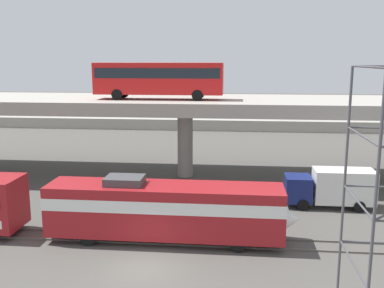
{
  "coord_description": "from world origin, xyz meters",
  "views": [
    {
      "loc": [
        5.01,
        -22.46,
        11.51
      ],
      "look_at": [
        0.83,
        18.49,
        3.56
      ],
      "focal_mm": 41.27,
      "sensor_mm": 36.0,
      "label": 1
    }
  ],
  "objects_px": {
    "transit_bus_on_overpass": "(159,77)",
    "parked_car_2": "(359,114)",
    "parked_car_1": "(294,114)",
    "parked_car_4": "(46,109)",
    "train_locomotive": "(176,208)",
    "service_truck_west": "(332,187)",
    "parked_car_5": "(140,109)",
    "parked_car_0": "(183,112)",
    "parked_car_3": "(28,110)"
  },
  "relations": [
    {
      "from": "parked_car_4",
      "to": "parked_car_5",
      "type": "height_order",
      "value": "same"
    },
    {
      "from": "train_locomotive",
      "to": "parked_car_2",
      "type": "height_order",
      "value": "train_locomotive"
    },
    {
      "from": "parked_car_3",
      "to": "parked_car_5",
      "type": "bearing_deg",
      "value": -168.5
    },
    {
      "from": "train_locomotive",
      "to": "parked_car_3",
      "type": "xyz_separation_m",
      "value": [
        -33.26,
        48.12,
        0.36
      ]
    },
    {
      "from": "parked_car_0",
      "to": "parked_car_2",
      "type": "bearing_deg",
      "value": 179.17
    },
    {
      "from": "train_locomotive",
      "to": "parked_car_4",
      "type": "relative_size",
      "value": 3.6
    },
    {
      "from": "parked_car_1",
      "to": "parked_car_5",
      "type": "distance_m",
      "value": 27.21
    },
    {
      "from": "parked_car_0",
      "to": "parked_car_3",
      "type": "bearing_deg",
      "value": 0.53
    },
    {
      "from": "parked_car_4",
      "to": "train_locomotive",
      "type": "bearing_deg",
      "value": -58.53
    },
    {
      "from": "transit_bus_on_overpass",
      "to": "parked_car_0",
      "type": "relative_size",
      "value": 2.95
    },
    {
      "from": "train_locomotive",
      "to": "parked_car_1",
      "type": "bearing_deg",
      "value": 74.72
    },
    {
      "from": "train_locomotive",
      "to": "parked_car_4",
      "type": "bearing_deg",
      "value": 121.47
    },
    {
      "from": "parked_car_1",
      "to": "parked_car_5",
      "type": "xyz_separation_m",
      "value": [
        -26.93,
        3.92,
        -0.0
      ]
    },
    {
      "from": "train_locomotive",
      "to": "service_truck_west",
      "type": "height_order",
      "value": "train_locomotive"
    },
    {
      "from": "parked_car_1",
      "to": "parked_car_2",
      "type": "bearing_deg",
      "value": 178.82
    },
    {
      "from": "parked_car_0",
      "to": "parked_car_1",
      "type": "distance_m",
      "value": 18.72
    },
    {
      "from": "train_locomotive",
      "to": "parked_car_0",
      "type": "height_order",
      "value": "train_locomotive"
    },
    {
      "from": "parked_car_2",
      "to": "parked_car_4",
      "type": "xyz_separation_m",
      "value": [
        -54.6,
        2.52,
        0.0
      ]
    },
    {
      "from": "transit_bus_on_overpass",
      "to": "parked_car_2",
      "type": "relative_size",
      "value": 2.86
    },
    {
      "from": "parked_car_1",
      "to": "parked_car_4",
      "type": "xyz_separation_m",
      "value": [
        -44.06,
        2.31,
        0.0
      ]
    },
    {
      "from": "parked_car_1",
      "to": "parked_car_4",
      "type": "height_order",
      "value": "same"
    },
    {
      "from": "parked_car_1",
      "to": "parked_car_3",
      "type": "bearing_deg",
      "value": 0.06
    },
    {
      "from": "transit_bus_on_overpass",
      "to": "parked_car_5",
      "type": "bearing_deg",
      "value": -74.86
    },
    {
      "from": "parked_car_2",
      "to": "parked_car_3",
      "type": "bearing_deg",
      "value": 179.83
    },
    {
      "from": "parked_car_1",
      "to": "parked_car_2",
      "type": "relative_size",
      "value": 1.12
    },
    {
      "from": "parked_car_2",
      "to": "parked_car_4",
      "type": "height_order",
      "value": "same"
    },
    {
      "from": "transit_bus_on_overpass",
      "to": "parked_car_4",
      "type": "relative_size",
      "value": 2.7
    },
    {
      "from": "service_truck_west",
      "to": "parked_car_5",
      "type": "xyz_separation_m",
      "value": [
        -25.03,
        44.26,
        0.91
      ]
    },
    {
      "from": "train_locomotive",
      "to": "transit_bus_on_overpass",
      "type": "xyz_separation_m",
      "value": [
        -3.62,
        14.6,
        7.64
      ]
    },
    {
      "from": "train_locomotive",
      "to": "parked_car_3",
      "type": "relative_size",
      "value": 3.44
    },
    {
      "from": "parked_car_2",
      "to": "parked_car_4",
      "type": "distance_m",
      "value": 54.66
    },
    {
      "from": "transit_bus_on_overpass",
      "to": "parked_car_3",
      "type": "height_order",
      "value": "transit_bus_on_overpass"
    },
    {
      "from": "parked_car_1",
      "to": "parked_car_5",
      "type": "height_order",
      "value": "same"
    },
    {
      "from": "train_locomotive",
      "to": "parked_car_0",
      "type": "distance_m",
      "value": 48.7
    },
    {
      "from": "parked_car_1",
      "to": "parked_car_4",
      "type": "relative_size",
      "value": 1.05
    },
    {
      "from": "transit_bus_on_overpass",
      "to": "parked_car_5",
      "type": "height_order",
      "value": "transit_bus_on_overpass"
    },
    {
      "from": "parked_car_0",
      "to": "transit_bus_on_overpass",
      "type": "bearing_deg",
      "value": 93.27
    },
    {
      "from": "transit_bus_on_overpass",
      "to": "parked_car_2",
      "type": "bearing_deg",
      "value": -129.32
    },
    {
      "from": "parked_car_3",
      "to": "parked_car_2",
      "type": "bearing_deg",
      "value": 179.83
    },
    {
      "from": "parked_car_1",
      "to": "parked_car_2",
      "type": "distance_m",
      "value": 10.54
    },
    {
      "from": "train_locomotive",
      "to": "parked_car_3",
      "type": "bearing_deg",
      "value": 124.65
    },
    {
      "from": "parked_car_1",
      "to": "parked_car_5",
      "type": "relative_size",
      "value": 1.0
    },
    {
      "from": "parked_car_1",
      "to": "parked_car_4",
      "type": "bearing_deg",
      "value": -3.0
    },
    {
      "from": "parked_car_3",
      "to": "parked_car_0",
      "type": "bearing_deg",
      "value": -179.47
    },
    {
      "from": "transit_bus_on_overpass",
      "to": "parked_car_0",
      "type": "bearing_deg",
      "value": -86.73
    },
    {
      "from": "parked_car_1",
      "to": "parked_car_4",
      "type": "distance_m",
      "value": 44.12
    },
    {
      "from": "service_truck_west",
      "to": "parked_car_5",
      "type": "bearing_deg",
      "value": -60.51
    },
    {
      "from": "train_locomotive",
      "to": "service_truck_west",
      "type": "bearing_deg",
      "value": 34.79
    },
    {
      "from": "parked_car_2",
      "to": "parked_car_5",
      "type": "distance_m",
      "value": 37.7
    },
    {
      "from": "service_truck_west",
      "to": "parked_car_4",
      "type": "height_order",
      "value": "parked_car_4"
    }
  ]
}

